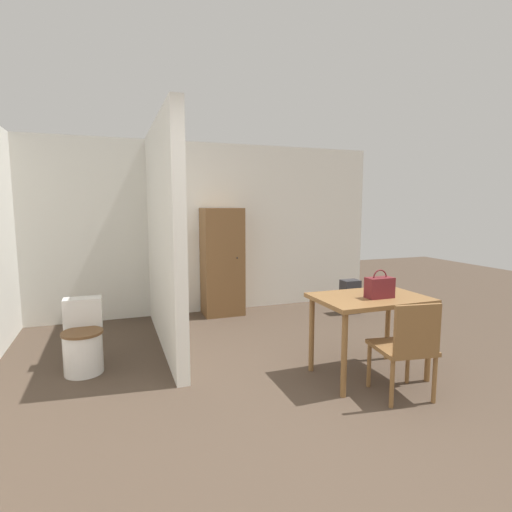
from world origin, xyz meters
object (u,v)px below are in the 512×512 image
at_px(dining_table, 370,307).
at_px(wooden_chair, 407,345).
at_px(wooden_cabinet, 222,262).
at_px(space_heater, 350,297).
at_px(toilet, 83,341).
at_px(handbag, 380,287).

bearing_deg(dining_table, wooden_chair, -87.33).
relative_size(wooden_chair, wooden_cabinet, 0.53).
xyz_separation_m(dining_table, wooden_cabinet, (-0.71, 2.55, 0.11)).
bearing_deg(wooden_chair, space_heater, 74.75).
relative_size(toilet, handbag, 2.62).
xyz_separation_m(wooden_chair, toilet, (-2.54, 1.53, -0.16)).
distance_m(dining_table, handbag, 0.21).
relative_size(dining_table, handbag, 3.88).
xyz_separation_m(toilet, wooden_cabinet, (1.80, 1.51, 0.49)).
bearing_deg(wooden_chair, handbag, 95.38).
xyz_separation_m(handbag, wooden_cabinet, (-0.75, 2.63, -0.08)).
distance_m(wooden_cabinet, space_heater, 1.96).
distance_m(wooden_chair, space_heater, 2.66).
bearing_deg(dining_table, wooden_cabinet, 105.59).
bearing_deg(wooden_cabinet, wooden_chair, -76.39).
bearing_deg(space_heater, wooden_cabinet, 161.60).
xyz_separation_m(handbag, space_heater, (1.04, 2.03, -0.61)).
height_order(handbag, space_heater, handbag).
xyz_separation_m(wooden_chair, space_heater, (1.06, 2.44, -0.21)).
height_order(dining_table, toilet, dining_table).
bearing_deg(toilet, space_heater, 14.22).
height_order(wooden_chair, space_heater, wooden_chair).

